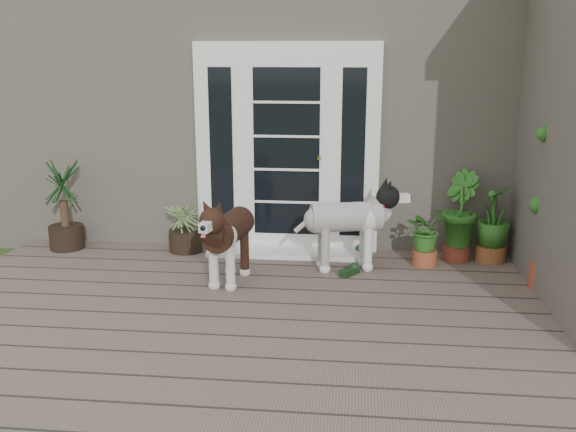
# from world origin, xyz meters

# --- Properties ---
(deck) EXTENTS (6.20, 4.60, 0.12)m
(deck) POSITION_xyz_m (0.00, 0.40, 0.06)
(deck) COLOR #6B5B4C
(deck) RESTS_ON ground
(house_main) EXTENTS (7.40, 4.00, 3.10)m
(house_main) POSITION_xyz_m (0.00, 4.65, 1.55)
(house_main) COLOR #665E54
(house_main) RESTS_ON ground
(door_unit) EXTENTS (1.90, 0.14, 2.15)m
(door_unit) POSITION_xyz_m (-0.20, 2.60, 1.19)
(door_unit) COLOR white
(door_unit) RESTS_ON deck
(door_step) EXTENTS (1.60, 0.40, 0.05)m
(door_step) POSITION_xyz_m (-0.20, 2.40, 0.14)
(door_step) COLOR white
(door_step) RESTS_ON deck
(brindle_dog) EXTENTS (0.51, 0.93, 0.73)m
(brindle_dog) POSITION_xyz_m (-0.61, 1.53, 0.49)
(brindle_dog) COLOR #321C12
(brindle_dog) RESTS_ON deck
(white_dog) EXTENTS (0.97, 0.59, 0.76)m
(white_dog) POSITION_xyz_m (0.43, 2.01, 0.50)
(white_dog) COLOR silver
(white_dog) RESTS_ON deck
(spider_plant) EXTENTS (0.76, 0.76, 0.62)m
(spider_plant) POSITION_xyz_m (-1.25, 2.40, 0.43)
(spider_plant) COLOR #93BA72
(spider_plant) RESTS_ON deck
(yucca) EXTENTS (0.85, 0.85, 0.99)m
(yucca) POSITION_xyz_m (-2.55, 2.36, 0.61)
(yucca) COLOR black
(yucca) RESTS_ON deck
(herb_a) EXTENTS (0.56, 0.56, 0.50)m
(herb_a) POSITION_xyz_m (1.21, 2.19, 0.37)
(herb_a) COLOR #295C1A
(herb_a) RESTS_ON deck
(herb_b) EXTENTS (0.53, 0.53, 0.68)m
(herb_b) POSITION_xyz_m (1.55, 2.40, 0.46)
(herb_b) COLOR #1C621E
(herb_b) RESTS_ON deck
(herb_c) EXTENTS (0.55, 0.55, 0.63)m
(herb_c) POSITION_xyz_m (1.88, 2.40, 0.44)
(herb_c) COLOR #265C1A
(herb_c) RESTS_ON deck
(sapling) EXTENTS (0.54, 0.54, 1.67)m
(sapling) POSITION_xyz_m (2.23, 1.67, 0.96)
(sapling) COLOR #225117
(sapling) RESTS_ON deck
(clog_left) EXTENTS (0.22, 0.32, 0.09)m
(clog_left) POSITION_xyz_m (0.61, 2.40, 0.16)
(clog_left) COLOR #173A20
(clog_left) RESTS_ON deck
(clog_right) EXTENTS (0.25, 0.29, 0.08)m
(clog_right) POSITION_xyz_m (0.48, 1.83, 0.16)
(clog_right) COLOR black
(clog_right) RESTS_ON deck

